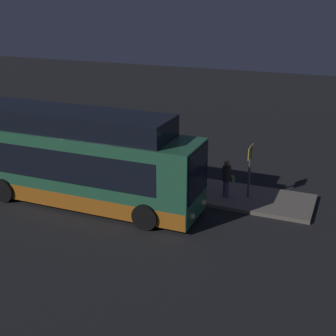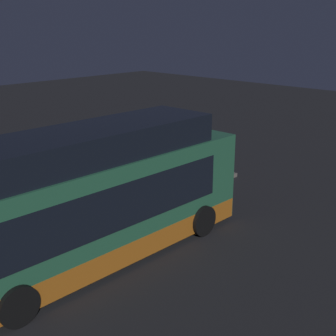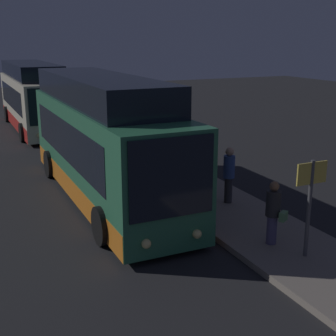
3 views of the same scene
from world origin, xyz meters
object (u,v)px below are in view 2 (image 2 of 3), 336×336
(bus_lead, at_px, (91,204))
(passenger_with_bags, at_px, (95,179))
(passenger_waiting, at_px, (165,168))
(suitcase, at_px, (78,210))
(passenger_boarding, at_px, (90,194))
(sign_post, at_px, (174,146))

(bus_lead, distance_m, passenger_with_bags, 4.34)
(bus_lead, xyz_separation_m, passenger_waiting, (5.89, 2.67, -0.80))
(passenger_waiting, distance_m, suitcase, 4.60)
(passenger_boarding, distance_m, sign_post, 5.01)
(sign_post, bearing_deg, passenger_boarding, -175.36)
(bus_lead, xyz_separation_m, sign_post, (6.82, 2.99, -0.10))
(passenger_waiting, height_order, passenger_with_bags, passenger_with_bags)
(bus_lead, bearing_deg, passenger_with_bags, 50.95)
(passenger_boarding, bearing_deg, passenger_waiting, 89.04)
(passenger_boarding, xyz_separation_m, sign_post, (4.94, 0.40, 0.77))
(bus_lead, height_order, passenger_waiting, bus_lead)
(passenger_with_bags, bearing_deg, passenger_boarding, -176.11)
(suitcase, bearing_deg, sign_post, 3.72)
(bus_lead, xyz_separation_m, suitcase, (1.33, 2.63, -1.38))
(passenger_boarding, xyz_separation_m, passenger_with_bags, (0.82, 0.74, 0.18))
(passenger_boarding, relative_size, suitcase, 1.74)
(passenger_waiting, distance_m, passenger_with_bags, 3.26)
(suitcase, bearing_deg, passenger_boarding, -4.46)
(passenger_waiting, relative_size, sign_post, 0.69)
(passenger_waiting, relative_size, suitcase, 1.86)
(bus_lead, distance_m, passenger_boarding, 3.32)
(bus_lead, bearing_deg, suitcase, 63.21)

